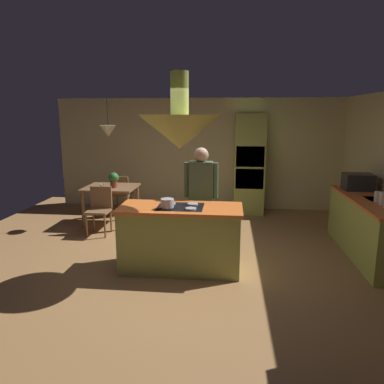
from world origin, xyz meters
TOP-DOWN VIEW (x-y plane):
  - ground at (0.00, 0.00)m, footprint 8.16×8.16m
  - wall_back at (0.00, 3.45)m, footprint 6.80×0.10m
  - kitchen_island at (0.00, -0.20)m, footprint 1.72×0.77m
  - counter_run_right at (2.84, 0.60)m, footprint 0.73×2.29m
  - oven_tower at (1.10, 3.04)m, footprint 0.66×0.62m
  - dining_table at (-1.70, 1.90)m, footprint 1.01×0.89m
  - person_at_island at (0.24, 0.45)m, footprint 0.53×0.22m
  - range_hood at (0.00, -0.20)m, footprint 1.10×1.10m
  - pendant_light_over_table at (-1.70, 1.90)m, footprint 0.32×0.32m
  - chair_facing_island at (-1.70, 1.24)m, footprint 0.40×0.40m
  - chair_by_back_wall at (-1.70, 2.56)m, footprint 0.40×0.40m
  - potted_plant_on_table at (-1.60, 1.81)m, footprint 0.20×0.20m
  - cup_on_table at (-1.81, 1.68)m, footprint 0.07×0.07m
  - canister_sugar at (2.84, 0.22)m, footprint 0.11×0.11m
  - canister_tea at (2.84, 0.40)m, footprint 0.10×0.10m
  - microwave_on_counter at (2.84, 1.28)m, footprint 0.46×0.36m
  - cooking_pot_on_cooktop at (-0.16, -0.33)m, footprint 0.18×0.18m

SIDE VIEW (x-z plane):
  - ground at x=0.00m, z-range 0.00..0.00m
  - kitchen_island at x=0.00m, z-range -0.01..0.93m
  - counter_run_right at x=2.84m, z-range 0.01..0.92m
  - chair_facing_island at x=-1.70m, z-range 0.07..0.94m
  - chair_by_back_wall at x=-1.70m, z-range 0.07..0.94m
  - dining_table at x=-1.70m, z-range 0.27..1.03m
  - cup_on_table at x=-1.81m, z-range 0.76..0.85m
  - potted_plant_on_table at x=-1.60m, z-range 0.78..1.08m
  - person_at_island at x=0.24m, z-range 0.13..1.80m
  - canister_tea at x=2.84m, z-range 0.91..1.07m
  - cooking_pot_on_cooktop at x=-0.16m, z-range 0.93..1.05m
  - canister_sugar at x=2.84m, z-range 0.91..1.09m
  - microwave_on_counter at x=2.84m, z-range 0.91..1.19m
  - oven_tower at x=1.10m, z-range 0.00..2.20m
  - wall_back at x=0.00m, z-range 0.00..2.55m
  - pendant_light_over_table at x=-1.70m, z-range 1.45..2.27m
  - range_hood at x=0.00m, z-range 1.47..2.47m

